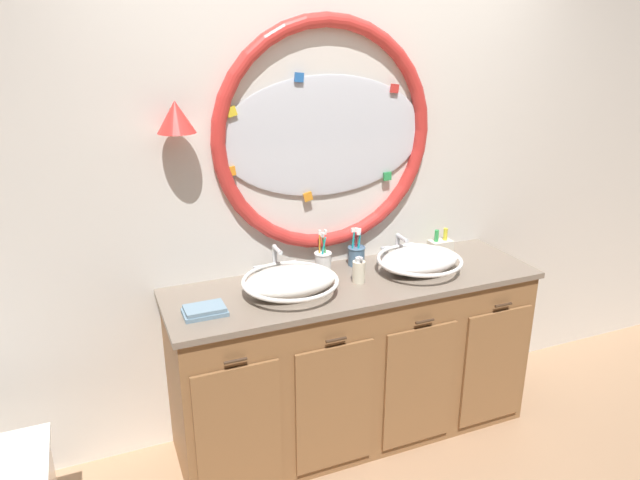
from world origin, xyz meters
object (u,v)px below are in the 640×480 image
Objects in this scene: toiletry_basket at (440,244)px; toothbrush_holder_left at (323,260)px; sink_basin_right at (419,260)px; sink_basin_left at (290,281)px; toothbrush_holder_right at (356,255)px; folded_hand_towel at (205,311)px; soap_dispenser at (358,271)px.

toothbrush_holder_left is at bearing -178.23° from toiletry_basket.
toothbrush_holder_left reaches higher than sink_basin_right.
sink_basin_right is at bearing -141.13° from toiletry_basket.
sink_basin_left and sink_basin_right have the same top height.
sink_basin_left is 0.49m from toothbrush_holder_right.
toothbrush_holder_left reaches higher than folded_hand_towel.
sink_basin_right is 1.97× the size of toothbrush_holder_left.
toiletry_basket is at bearing 12.72° from sink_basin_left.
toothbrush_holder_right reaches higher than toiletry_basket.
soap_dispenser is 0.74× the size of folded_hand_towel.
sink_basin_right is 0.50m from toothbrush_holder_left.
soap_dispenser is (0.11, -0.20, 0.00)m from toothbrush_holder_left.
toothbrush_holder_right is (0.45, 0.21, -0.01)m from sink_basin_left.
folded_hand_towel is (-0.78, -0.06, -0.04)m from soap_dispenser.
folded_hand_towel is at bearing -177.21° from sink_basin_right.
sink_basin_left is 3.57× the size of toiletry_basket.
toiletry_basket is (0.54, 0.01, -0.02)m from toothbrush_holder_right.
toiletry_basket is (0.28, 0.22, -0.03)m from sink_basin_right.
toothbrush_holder_left reaches higher than toothbrush_holder_right.
sink_basin_right is at bearing -0.05° from soap_dispenser.
sink_basin_right is 0.35m from soap_dispenser.
folded_hand_towel is 1.43m from toiletry_basket.
sink_basin_left is at bearing -154.94° from toothbrush_holder_right.
toothbrush_holder_right is (0.20, 0.01, -0.00)m from toothbrush_holder_left.
toiletry_basket is at bearing 1.77° from toothbrush_holder_left.
toothbrush_holder_right is 1.11× the size of folded_hand_towel.
toiletry_basket is (0.63, 0.22, -0.02)m from soap_dispenser.
folded_hand_towel is at bearing -168.84° from toiletry_basket.
soap_dispenser reaches higher than toiletry_basket.
toiletry_basket is (1.40, 0.28, 0.02)m from folded_hand_towel.
soap_dispenser is (0.36, 0.00, -0.01)m from sink_basin_left.
toothbrush_holder_right is at bearing 16.92° from folded_hand_towel.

